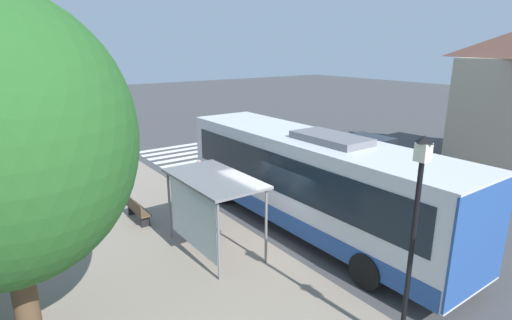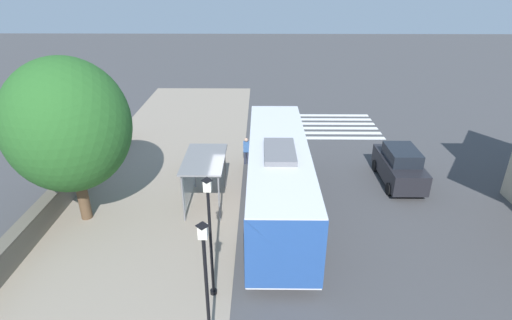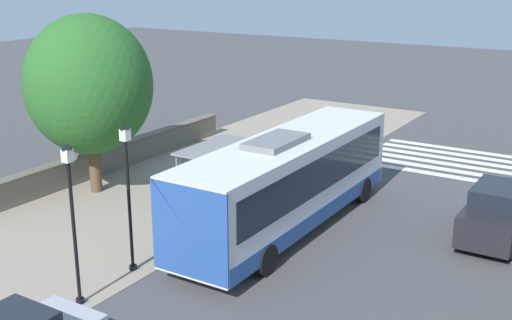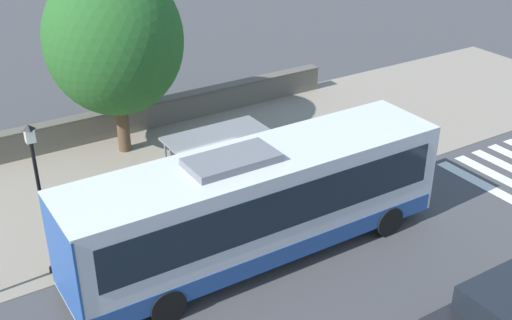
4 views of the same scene
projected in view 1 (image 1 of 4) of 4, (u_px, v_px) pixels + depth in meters
name	position (u px, v px, depth m)	size (l,w,h in m)	color
ground_plane	(272.00, 245.00, 13.00)	(120.00, 120.00, 0.00)	#424244
sidewalk_plaza	(137.00, 292.00, 10.47)	(9.00, 44.00, 0.02)	gray
crosswalk_stripes	(220.00, 150.00, 24.97)	(9.00, 5.25, 0.01)	silver
bus	(310.00, 179.00, 13.66)	(2.75, 11.48, 3.55)	silver
bus_shelter	(209.00, 190.00, 12.07)	(1.90, 3.48, 2.42)	slate
pedestrian	(199.00, 175.00, 16.92)	(0.34, 0.22, 1.65)	#2D3347
bench	(137.00, 209.00, 14.65)	(0.40, 1.70, 0.88)	brown
street_lamp_far	(414.00, 231.00, 7.77)	(0.28, 0.28, 4.66)	black
parked_car_far_lane	(367.00, 156.00, 19.84)	(1.89, 4.19, 1.99)	black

